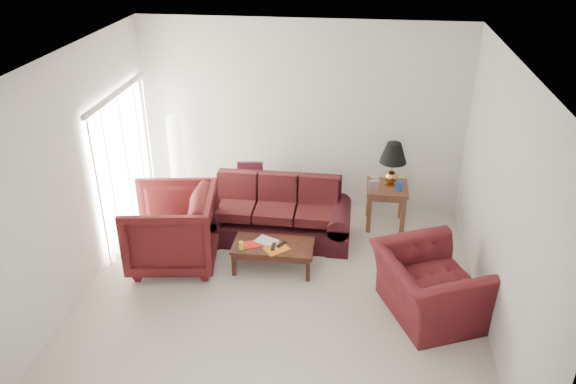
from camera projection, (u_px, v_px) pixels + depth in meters
The scene contains 19 objects.
floor at pixel (279, 295), 7.15m from camera, with size 5.00×5.00×0.00m, color #B8AE9D.
blinds at pixel (126, 166), 8.08m from camera, with size 0.10×2.00×2.16m, color silver.
sofa at pixel (276, 212), 8.18m from camera, with size 2.17×0.94×0.89m, color black, non-canonical shape.
throw_pillow at pixel (250, 175), 8.73m from camera, with size 0.39×0.11×0.39m, color black.
end_table at pixel (386, 206), 8.57m from camera, with size 0.61×0.61×0.67m, color #55361D, non-canonical shape.
table_lamp at pixel (392, 164), 8.31m from camera, with size 0.40×0.40×0.68m, color #AE7636, non-canonical shape.
clock at pixel (374, 185), 8.29m from camera, with size 0.15×0.05×0.15m, color white.
blue_canister at pixel (399, 186), 8.25m from camera, with size 0.09×0.09×0.15m, color #1A3DAA.
picture_frame at pixel (375, 177), 8.54m from camera, with size 0.12×0.02×0.14m, color silver.
floor_lamp at pixel (177, 163), 8.86m from camera, with size 0.26×0.26×1.58m, color white, non-canonical shape.
armchair_left at pixel (172, 229), 7.58m from camera, with size 1.14×1.17×1.07m, color #3D0E0F.
armchair_right at pixel (429, 286), 6.66m from camera, with size 1.24×1.09×0.81m, color #461015.
coffee_table at pixel (273, 256), 7.60m from camera, with size 1.08×0.54×0.38m, color black, non-canonical shape.
magazine_red at pixel (252, 245), 7.50m from camera, with size 0.25×0.19×0.01m, color red.
magazine_white at pixel (266, 241), 7.58m from camera, with size 0.28×0.21×0.02m, color white.
magazine_orange at pixel (277, 249), 7.41m from camera, with size 0.31×0.23×0.02m, color orange.
remote_a at pixel (273, 247), 7.42m from camera, with size 0.05×0.17×0.02m, color black.
remote_b at pixel (281, 244), 7.47m from camera, with size 0.05×0.17×0.02m, color black.
yellow_glass at pixel (241, 245), 7.39m from camera, with size 0.06×0.06×0.11m, color yellow.
Camera 1 is at (0.86, -5.68, 4.45)m, focal length 35.00 mm.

